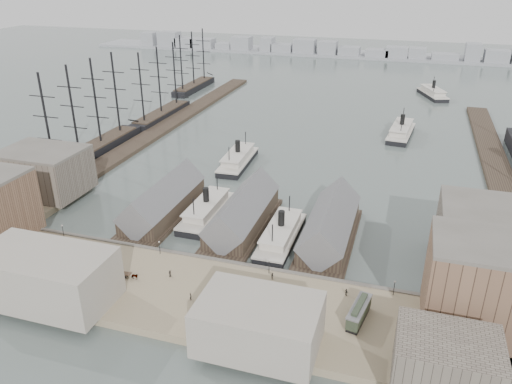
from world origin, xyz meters
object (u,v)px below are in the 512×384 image
(ferry_docked_west, at_px, (207,210))
(horse_cart_right, at_px, (302,320))
(horse_cart_center, at_px, (132,276))
(tram, at_px, (359,313))
(horse_cart_left, at_px, (77,247))

(ferry_docked_west, bearing_deg, horse_cart_right, -47.32)
(horse_cart_center, height_order, horse_cart_right, horse_cart_center)
(ferry_docked_west, bearing_deg, horse_cart_center, -94.62)
(tram, xyz_separation_m, horse_cart_center, (-54.50, -0.78, -1.13))
(tram, relative_size, horse_cart_center, 2.25)
(ferry_docked_west, xyz_separation_m, horse_cart_center, (-3.19, -39.52, 0.40))
(horse_cart_left, distance_m, horse_cart_center, 22.38)
(ferry_docked_west, relative_size, horse_cart_left, 5.91)
(horse_cart_left, height_order, horse_cart_center, horse_cart_left)
(tram, bearing_deg, horse_cart_center, -169.24)
(horse_cart_left, distance_m, horse_cart_right, 65.25)
(horse_cart_left, bearing_deg, horse_cart_right, -82.76)
(horse_cart_right, bearing_deg, tram, -58.65)
(ferry_docked_west, relative_size, tram, 2.62)
(ferry_docked_west, distance_m, horse_cart_center, 39.65)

